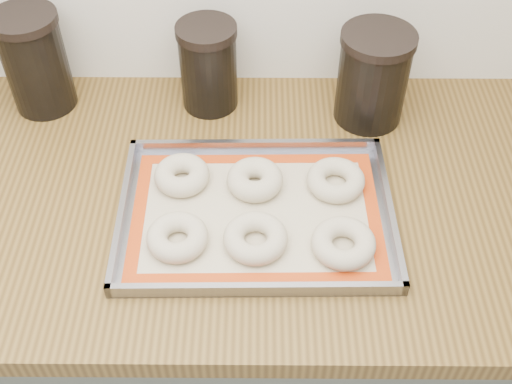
{
  "coord_description": "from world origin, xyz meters",
  "views": [
    {
      "loc": [
        -0.03,
        0.9,
        1.73
      ],
      "look_at": [
        -0.03,
        1.61,
        0.96
      ],
      "focal_mm": 45.0,
      "sensor_mm": 36.0,
      "label": 1
    }
  ],
  "objects_px": {
    "bagel_back_mid": "(255,180)",
    "bagel_back_right": "(336,180)",
    "canister_left": "(35,61)",
    "bagel_back_left": "(182,175)",
    "canister_mid": "(208,66)",
    "baking_tray": "(256,213)",
    "bagel_front_left": "(177,237)",
    "bagel_front_mid": "(255,238)",
    "canister_right": "(373,77)",
    "bagel_front_right": "(343,243)"
  },
  "relations": [
    {
      "from": "bagel_front_mid",
      "to": "canister_mid",
      "type": "relative_size",
      "value": 0.59
    },
    {
      "from": "baking_tray",
      "to": "bagel_front_mid",
      "type": "height_order",
      "value": "bagel_front_mid"
    },
    {
      "from": "bagel_back_right",
      "to": "canister_left",
      "type": "relative_size",
      "value": 0.51
    },
    {
      "from": "bagel_back_mid",
      "to": "canister_right",
      "type": "bearing_deg",
      "value": 42.6
    },
    {
      "from": "bagel_back_right",
      "to": "canister_left",
      "type": "xyz_separation_m",
      "value": [
        -0.56,
        0.24,
        0.08
      ]
    },
    {
      "from": "bagel_back_left",
      "to": "canister_mid",
      "type": "xyz_separation_m",
      "value": [
        0.04,
        0.23,
        0.07
      ]
    },
    {
      "from": "baking_tray",
      "to": "bagel_front_right",
      "type": "bearing_deg",
      "value": -28.13
    },
    {
      "from": "bagel_back_left",
      "to": "bagel_front_mid",
      "type": "bearing_deg",
      "value": -47.11
    },
    {
      "from": "bagel_back_right",
      "to": "canister_mid",
      "type": "height_order",
      "value": "canister_mid"
    },
    {
      "from": "bagel_back_mid",
      "to": "canister_left",
      "type": "height_order",
      "value": "canister_left"
    },
    {
      "from": "bagel_front_mid",
      "to": "bagel_front_left",
      "type": "bearing_deg",
      "value": 179.58
    },
    {
      "from": "bagel_front_left",
      "to": "bagel_back_right",
      "type": "distance_m",
      "value": 0.3
    },
    {
      "from": "canister_left",
      "to": "canister_right",
      "type": "distance_m",
      "value": 0.64
    },
    {
      "from": "baking_tray",
      "to": "bagel_back_mid",
      "type": "distance_m",
      "value": 0.07
    },
    {
      "from": "canister_mid",
      "to": "canister_right",
      "type": "relative_size",
      "value": 0.95
    },
    {
      "from": "bagel_back_mid",
      "to": "canister_mid",
      "type": "height_order",
      "value": "canister_mid"
    },
    {
      "from": "baking_tray",
      "to": "bagel_back_left",
      "type": "relative_size",
      "value": 4.78
    },
    {
      "from": "bagel_front_left",
      "to": "bagel_back_mid",
      "type": "relative_size",
      "value": 1.02
    },
    {
      "from": "bagel_back_right",
      "to": "bagel_front_mid",
      "type": "bearing_deg",
      "value": -136.67
    },
    {
      "from": "bagel_back_mid",
      "to": "bagel_back_right",
      "type": "distance_m",
      "value": 0.14
    },
    {
      "from": "bagel_front_left",
      "to": "bagel_back_mid",
      "type": "bearing_deg",
      "value": 46.11
    },
    {
      "from": "bagel_back_left",
      "to": "canister_right",
      "type": "height_order",
      "value": "canister_right"
    },
    {
      "from": "canister_mid",
      "to": "canister_right",
      "type": "height_order",
      "value": "canister_right"
    },
    {
      "from": "bagel_front_left",
      "to": "canister_left",
      "type": "xyz_separation_m",
      "value": [
        -0.3,
        0.37,
        0.08
      ]
    },
    {
      "from": "bagel_front_mid",
      "to": "bagel_back_mid",
      "type": "xyz_separation_m",
      "value": [
        -0.0,
        0.13,
        0.0
      ]
    },
    {
      "from": "bagel_back_left",
      "to": "bagel_back_right",
      "type": "distance_m",
      "value": 0.27
    },
    {
      "from": "bagel_back_mid",
      "to": "bagel_back_right",
      "type": "bearing_deg",
      "value": 0.79
    },
    {
      "from": "baking_tray",
      "to": "bagel_front_mid",
      "type": "xyz_separation_m",
      "value": [
        -0.0,
        -0.07,
        0.01
      ]
    },
    {
      "from": "canister_right",
      "to": "canister_left",
      "type": "bearing_deg",
      "value": 176.91
    },
    {
      "from": "baking_tray",
      "to": "bagel_back_right",
      "type": "bearing_deg",
      "value": 25.36
    },
    {
      "from": "canister_mid",
      "to": "bagel_front_right",
      "type": "bearing_deg",
      "value": -58.29
    },
    {
      "from": "bagel_front_right",
      "to": "canister_left",
      "type": "bearing_deg",
      "value": 146.32
    },
    {
      "from": "bagel_back_right",
      "to": "canister_right",
      "type": "height_order",
      "value": "canister_right"
    },
    {
      "from": "bagel_back_right",
      "to": "bagel_front_left",
      "type": "bearing_deg",
      "value": -153.77
    },
    {
      "from": "bagel_front_left",
      "to": "bagel_back_right",
      "type": "bearing_deg",
      "value": 26.23
    },
    {
      "from": "bagel_back_left",
      "to": "canister_left",
      "type": "distance_m",
      "value": 0.38
    },
    {
      "from": "bagel_front_right",
      "to": "bagel_back_right",
      "type": "distance_m",
      "value": 0.14
    },
    {
      "from": "bagel_front_right",
      "to": "canister_right",
      "type": "relative_size",
      "value": 0.56
    },
    {
      "from": "bagel_front_left",
      "to": "bagel_front_right",
      "type": "xyz_separation_m",
      "value": [
        0.27,
        -0.01,
        -0.0
      ]
    },
    {
      "from": "bagel_front_left",
      "to": "canister_right",
      "type": "height_order",
      "value": "canister_right"
    },
    {
      "from": "bagel_back_right",
      "to": "canister_mid",
      "type": "xyz_separation_m",
      "value": [
        -0.23,
        0.24,
        0.07
      ]
    },
    {
      "from": "bagel_front_left",
      "to": "canister_mid",
      "type": "relative_size",
      "value": 0.56
    },
    {
      "from": "bagel_front_right",
      "to": "canister_mid",
      "type": "relative_size",
      "value": 0.59
    },
    {
      "from": "bagel_front_left",
      "to": "baking_tray",
      "type": "bearing_deg",
      "value": 27.16
    },
    {
      "from": "bagel_front_left",
      "to": "canister_right",
      "type": "distance_m",
      "value": 0.48
    },
    {
      "from": "canister_right",
      "to": "bagel_back_left",
      "type": "bearing_deg",
      "value": -151.2
    },
    {
      "from": "bagel_front_left",
      "to": "canister_mid",
      "type": "xyz_separation_m",
      "value": [
        0.03,
        0.37,
        0.07
      ]
    },
    {
      "from": "bagel_front_left",
      "to": "canister_mid",
      "type": "distance_m",
      "value": 0.38
    },
    {
      "from": "bagel_front_left",
      "to": "bagel_front_mid",
      "type": "distance_m",
      "value": 0.13
    },
    {
      "from": "baking_tray",
      "to": "canister_left",
      "type": "relative_size",
      "value": 2.31
    }
  ]
}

